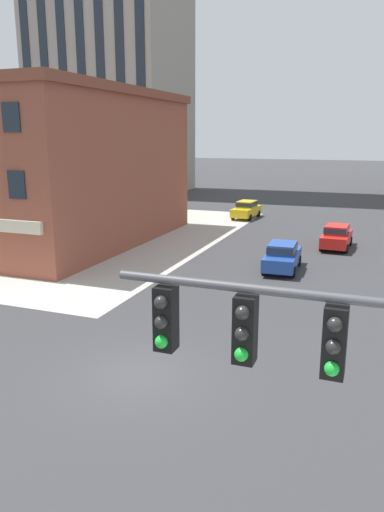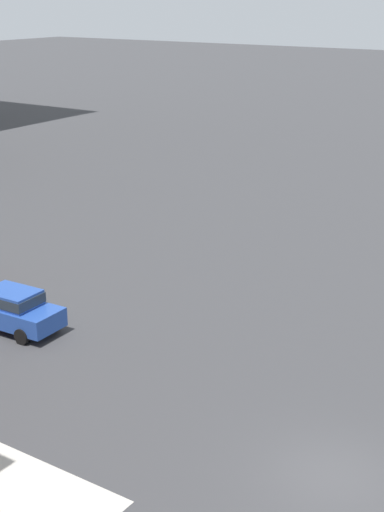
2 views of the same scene
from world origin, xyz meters
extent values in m
plane|color=#38383A|center=(0.00, 0.00, 0.00)|extent=(320.00, 320.00, 0.00)
cube|color=#23479E|center=(1.99, 14.86, 0.70)|extent=(1.96, 4.48, 0.76)
cube|color=#23479E|center=(2.00, 14.71, 1.38)|extent=(1.59, 2.18, 0.60)
cube|color=#232D38|center=(2.00, 14.71, 1.38)|extent=(1.63, 2.27, 0.40)
cylinder|color=black|center=(2.76, 16.26, 0.32)|extent=(0.25, 0.65, 0.64)
cylinder|color=black|center=(1.22, 13.46, 0.32)|extent=(0.25, 0.65, 0.64)
cylinder|color=black|center=(2.89, 13.54, 0.32)|extent=(0.25, 0.65, 0.64)
camera|label=1|loc=(7.06, -13.41, 7.74)|focal=34.57mm
camera|label=2|loc=(-17.22, -6.66, 12.79)|focal=53.43mm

